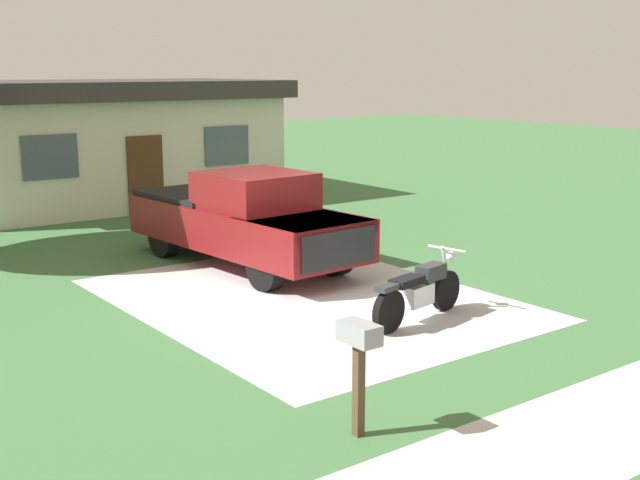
{
  "coord_description": "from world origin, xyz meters",
  "views": [
    {
      "loc": [
        -7.88,
        -10.89,
        3.87
      ],
      "look_at": [
        0.55,
        0.37,
        0.9
      ],
      "focal_mm": 46.04,
      "sensor_mm": 36.0,
      "label": 1
    }
  ],
  "objects_px": {
    "mailbox": "(359,349)",
    "neighbor_house": "(107,141)",
    "motorcycle": "(419,291)",
    "pickup_truck": "(242,218)"
  },
  "relations": [
    {
      "from": "pickup_truck",
      "to": "mailbox",
      "type": "distance_m",
      "value": 8.02
    },
    {
      "from": "pickup_truck",
      "to": "mailbox",
      "type": "height_order",
      "value": "pickup_truck"
    },
    {
      "from": "mailbox",
      "to": "pickup_truck",
      "type": "bearing_deg",
      "value": 67.25
    },
    {
      "from": "motorcycle",
      "to": "neighbor_house",
      "type": "relative_size",
      "value": 0.23
    },
    {
      "from": "motorcycle",
      "to": "neighbor_house",
      "type": "xyz_separation_m",
      "value": [
        0.73,
        13.83,
        1.32
      ]
    },
    {
      "from": "motorcycle",
      "to": "mailbox",
      "type": "distance_m",
      "value": 4.26
    },
    {
      "from": "motorcycle",
      "to": "neighbor_house",
      "type": "height_order",
      "value": "neighbor_house"
    },
    {
      "from": "motorcycle",
      "to": "mailbox",
      "type": "xyz_separation_m",
      "value": [
        -3.34,
        -2.58,
        0.51
      ]
    },
    {
      "from": "mailbox",
      "to": "neighbor_house",
      "type": "distance_m",
      "value": 16.93
    },
    {
      "from": "mailbox",
      "to": "neighbor_house",
      "type": "bearing_deg",
      "value": 76.07
    }
  ]
}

